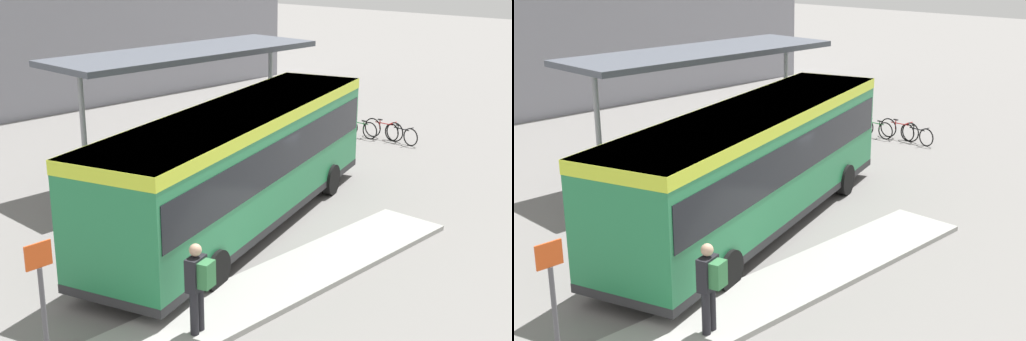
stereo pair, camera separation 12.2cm
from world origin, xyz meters
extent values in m
plane|color=slate|center=(0.00, 0.00, 0.00)|extent=(120.00, 120.00, 0.00)
cube|color=#9E9E99|center=(-1.56, -3.06, 0.06)|extent=(10.08, 1.80, 0.12)
cube|color=#237A47|center=(0.00, 0.00, 1.75)|extent=(11.44, 5.78, 2.80)
cube|color=#C6DB33|center=(0.00, 0.00, 3.00)|extent=(11.46, 5.80, 0.30)
cube|color=black|center=(0.00, 0.00, 2.09)|extent=(11.23, 5.74, 0.98)
cube|color=black|center=(5.32, 1.71, 2.09)|extent=(0.77, 2.18, 1.08)
cube|color=#28282B|center=(0.00, 0.00, 0.45)|extent=(11.45, 5.79, 0.20)
cylinder|color=black|center=(2.95, 2.19, 0.46)|extent=(0.96, 0.55, 0.92)
cylinder|color=black|center=(3.67, -0.06, 0.46)|extent=(0.96, 0.55, 0.92)
cylinder|color=black|center=(-3.67, 0.06, 0.46)|extent=(0.96, 0.55, 0.92)
cylinder|color=black|center=(-2.95, -2.19, 0.46)|extent=(0.96, 0.55, 0.92)
cylinder|color=#232328|center=(-4.61, -3.42, 0.55)|extent=(0.16, 0.16, 0.87)
cylinder|color=#232328|center=(-4.42, -3.36, 0.55)|extent=(0.16, 0.16, 0.87)
cube|color=black|center=(-4.51, -3.39, 1.32)|extent=(0.48, 0.35, 0.65)
cube|color=#337542|center=(-4.45, -3.61, 1.35)|extent=(0.37, 0.30, 0.50)
sphere|color=tan|center=(-4.51, -3.39, 1.78)|extent=(0.24, 0.24, 0.24)
torus|color=black|center=(10.02, 1.21, 0.33)|extent=(0.14, 0.68, 0.68)
torus|color=black|center=(10.15, 2.11, 0.33)|extent=(0.14, 0.68, 0.68)
cylinder|color=black|center=(10.08, 1.66, 0.56)|extent=(0.14, 0.71, 0.04)
cylinder|color=black|center=(10.10, 1.82, 0.50)|extent=(0.04, 0.04, 0.33)
cube|color=black|center=(10.10, 1.82, 0.67)|extent=(0.09, 0.19, 0.04)
cylinder|color=black|center=(10.03, 1.30, 0.64)|extent=(0.48, 0.10, 0.03)
torus|color=black|center=(10.14, 1.98, 0.37)|extent=(0.05, 0.75, 0.75)
torus|color=black|center=(10.15, 3.00, 0.37)|extent=(0.05, 0.75, 0.75)
cylinder|color=red|center=(10.15, 2.49, 0.62)|extent=(0.04, 0.80, 0.04)
cylinder|color=red|center=(10.15, 2.67, 0.55)|extent=(0.04, 0.04, 0.37)
cube|color=black|center=(10.15, 2.67, 0.74)|extent=(0.07, 0.18, 0.04)
cylinder|color=red|center=(10.15, 2.08, 0.70)|extent=(0.48, 0.04, 0.03)
torus|color=black|center=(9.79, 3.78, 0.33)|extent=(0.06, 0.68, 0.68)
torus|color=black|center=(9.77, 2.86, 0.33)|extent=(0.06, 0.68, 0.68)
cylinder|color=#287F3D|center=(9.78, 3.32, 0.55)|extent=(0.05, 0.71, 0.04)
cylinder|color=#287F3D|center=(9.78, 3.15, 0.50)|extent=(0.04, 0.04, 0.33)
cube|color=black|center=(9.78, 3.15, 0.67)|extent=(0.07, 0.18, 0.04)
cylinder|color=#287F3D|center=(9.79, 3.68, 0.63)|extent=(0.48, 0.04, 0.03)
cube|color=#4C515B|center=(2.35, 4.80, 3.86)|extent=(9.17, 2.96, 0.18)
cylinder|color=gray|center=(-1.55, 4.80, 1.89)|extent=(0.16, 0.16, 3.77)
cylinder|color=gray|center=(6.25, 4.80, 1.89)|extent=(0.16, 0.16, 3.77)
cylinder|color=slate|center=(3.61, 2.48, 0.29)|extent=(0.69, 0.69, 0.57)
sphere|color=#235B28|center=(3.61, 2.48, 0.87)|extent=(0.79, 0.79, 0.79)
cylinder|color=#4C4C51|center=(-7.50, -3.27, 1.20)|extent=(0.08, 0.08, 2.40)
cube|color=#D84C19|center=(-7.50, -3.27, 2.60)|extent=(0.44, 0.03, 0.40)
camera|label=1|loc=(-12.26, -12.43, 6.98)|focal=50.00mm
camera|label=2|loc=(-12.17, -12.52, 6.98)|focal=50.00mm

